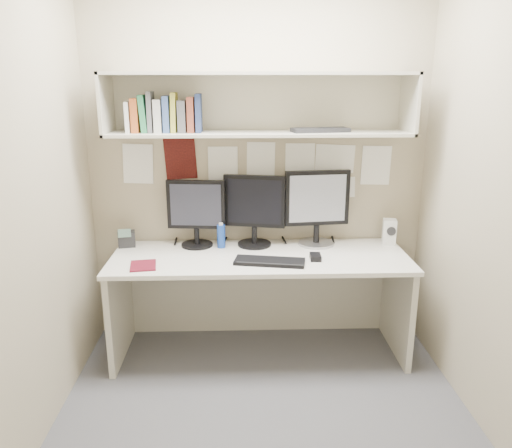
{
  "coord_description": "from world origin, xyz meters",
  "views": [
    {
      "loc": [
        -0.13,
        -2.54,
        1.86
      ],
      "look_at": [
        -0.04,
        0.35,
        1.03
      ],
      "focal_mm": 35.0,
      "sensor_mm": 36.0,
      "label": 1
    }
  ],
  "objects_px": {
    "desk": "(260,304)",
    "monitor_left": "(196,211)",
    "monitor_center": "(254,208)",
    "maroon_notebook": "(143,266)",
    "keyboard": "(270,262)",
    "speaker": "(389,232)",
    "monitor_right": "(317,206)",
    "desk_phone": "(127,239)"
  },
  "relations": [
    {
      "from": "desk",
      "to": "monitor_left",
      "type": "bearing_deg",
      "value": 153.56
    },
    {
      "from": "monitor_left",
      "to": "monitor_center",
      "type": "height_order",
      "value": "monitor_center"
    },
    {
      "from": "monitor_center",
      "to": "maroon_notebook",
      "type": "bearing_deg",
      "value": -138.24
    },
    {
      "from": "keyboard",
      "to": "speaker",
      "type": "bearing_deg",
      "value": 33.11
    },
    {
      "from": "monitor_center",
      "to": "speaker",
      "type": "xyz_separation_m",
      "value": [
        0.97,
        -0.01,
        -0.18
      ]
    },
    {
      "from": "monitor_right",
      "to": "speaker",
      "type": "bearing_deg",
      "value": -7.9
    },
    {
      "from": "desk",
      "to": "keyboard",
      "type": "xyz_separation_m",
      "value": [
        0.06,
        -0.16,
        0.37
      ]
    },
    {
      "from": "monitor_left",
      "to": "maroon_notebook",
      "type": "height_order",
      "value": "monitor_left"
    },
    {
      "from": "desk",
      "to": "monitor_center",
      "type": "xyz_separation_m",
      "value": [
        -0.03,
        0.22,
        0.64
      ]
    },
    {
      "from": "monitor_left",
      "to": "monitor_center",
      "type": "distance_m",
      "value": 0.41
    },
    {
      "from": "keyboard",
      "to": "speaker",
      "type": "xyz_separation_m",
      "value": [
        0.88,
        0.37,
        0.08
      ]
    },
    {
      "from": "monitor_left",
      "to": "keyboard",
      "type": "relative_size",
      "value": 1.05
    },
    {
      "from": "monitor_right",
      "to": "keyboard",
      "type": "relative_size",
      "value": 1.19
    },
    {
      "from": "maroon_notebook",
      "to": "desk_phone",
      "type": "height_order",
      "value": "desk_phone"
    },
    {
      "from": "monitor_right",
      "to": "keyboard",
      "type": "xyz_separation_m",
      "value": [
        -0.36,
        -0.38,
        -0.28
      ]
    },
    {
      "from": "monitor_right",
      "to": "desk",
      "type": "bearing_deg",
      "value": -158.71
    },
    {
      "from": "monitor_center",
      "to": "speaker",
      "type": "height_order",
      "value": "monitor_center"
    },
    {
      "from": "maroon_notebook",
      "to": "monitor_right",
      "type": "bearing_deg",
      "value": 10.74
    },
    {
      "from": "monitor_center",
      "to": "monitor_right",
      "type": "height_order",
      "value": "monitor_right"
    },
    {
      "from": "monitor_left",
      "to": "desk",
      "type": "bearing_deg",
      "value": -21.4
    },
    {
      "from": "speaker",
      "to": "maroon_notebook",
      "type": "height_order",
      "value": "speaker"
    },
    {
      "from": "desk",
      "to": "keyboard",
      "type": "height_order",
      "value": "keyboard"
    },
    {
      "from": "desk",
      "to": "monitor_center",
      "type": "distance_m",
      "value": 0.67
    },
    {
      "from": "monitor_left",
      "to": "monitor_right",
      "type": "bearing_deg",
      "value": 5.02
    },
    {
      "from": "desk",
      "to": "monitor_right",
      "type": "relative_size",
      "value": 3.73
    },
    {
      "from": "keyboard",
      "to": "desk_phone",
      "type": "distance_m",
      "value": 1.07
    },
    {
      "from": "monitor_center",
      "to": "desk_phone",
      "type": "height_order",
      "value": "monitor_center"
    },
    {
      "from": "monitor_left",
      "to": "speaker",
      "type": "relative_size",
      "value": 2.6
    },
    {
      "from": "monitor_left",
      "to": "monitor_center",
      "type": "xyz_separation_m",
      "value": [
        0.41,
        -0.0,
        0.01
      ]
    },
    {
      "from": "monitor_right",
      "to": "speaker",
      "type": "relative_size",
      "value": 2.94
    },
    {
      "from": "maroon_notebook",
      "to": "desk_phone",
      "type": "relative_size",
      "value": 1.38
    },
    {
      "from": "keyboard",
      "to": "monitor_center",
      "type": "bearing_deg",
      "value": 113.18
    },
    {
      "from": "desk",
      "to": "monitor_center",
      "type": "height_order",
      "value": "monitor_center"
    },
    {
      "from": "monitor_center",
      "to": "monitor_left",
      "type": "bearing_deg",
      "value": -168.09
    },
    {
      "from": "keyboard",
      "to": "speaker",
      "type": "relative_size",
      "value": 2.48
    },
    {
      "from": "monitor_center",
      "to": "keyboard",
      "type": "xyz_separation_m",
      "value": [
        0.09,
        -0.38,
        -0.26
      ]
    },
    {
      "from": "monitor_center",
      "to": "monitor_right",
      "type": "xyz_separation_m",
      "value": [
        0.44,
        -0.0,
        0.01
      ]
    },
    {
      "from": "speaker",
      "to": "desk_phone",
      "type": "bearing_deg",
      "value": -169.6
    },
    {
      "from": "monitor_left",
      "to": "maroon_notebook",
      "type": "relative_size",
      "value": 2.44
    },
    {
      "from": "desk_phone",
      "to": "monitor_center",
      "type": "bearing_deg",
      "value": -11.08
    },
    {
      "from": "desk",
      "to": "desk_phone",
      "type": "bearing_deg",
      "value": 166.9
    },
    {
      "from": "monitor_right",
      "to": "maroon_notebook",
      "type": "relative_size",
      "value": 2.76
    }
  ]
}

